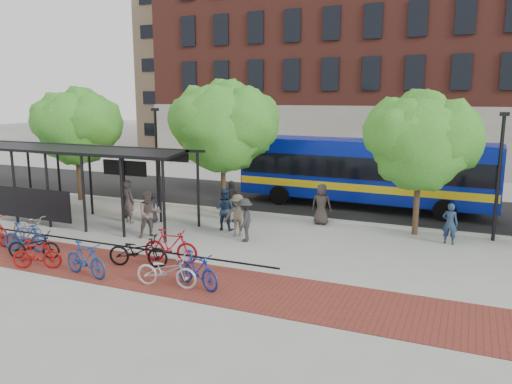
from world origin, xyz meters
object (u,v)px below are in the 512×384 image
at_px(bike_9, 171,246).
at_px(pedestrian_6, 321,204).
at_px(lamp_post_right, 499,173).
at_px(bike_11, 197,270).
at_px(pedestrian_1, 129,201).
at_px(pedestrian_3, 238,215).
at_px(pedestrian_4, 231,201).
at_px(bike_3, 25,237).
at_px(bus, 364,169).
at_px(bike_4, 34,246).
at_px(bike_7, 86,259).
at_px(bike_10, 166,271).
at_px(pedestrian_2, 225,209).
at_px(bus_shelter, 83,158).
at_px(bike_5, 37,254).
at_px(lamp_post_left, 157,155).
at_px(pedestrian_8, 149,214).
at_px(pedestrian_7, 450,223).
at_px(tree_a, 77,124).
at_px(pedestrian_9, 245,220).
at_px(tree_c, 423,138).
at_px(bike_2, 30,229).
at_px(tree_b, 225,123).
at_px(pedestrian_0, 151,206).
at_px(bike_8, 138,251).

bearing_deg(bike_9, pedestrian_6, -33.92).
height_order(lamp_post_right, bike_9, lamp_post_right).
xyz_separation_m(bike_11, pedestrian_1, (-6.82, 5.68, 0.43)).
height_order(pedestrian_3, pedestrian_4, pedestrian_4).
bearing_deg(bike_3, bus, -51.11).
distance_m(bike_4, bike_7, 3.01).
distance_m(bike_10, pedestrian_2, 6.75).
height_order(bus_shelter, bike_3, bus_shelter).
xyz_separation_m(bike_5, bike_9, (3.79, 2.31, 0.10)).
bearing_deg(lamp_post_right, lamp_post_left, 180.00).
xyz_separation_m(bike_7, pedestrian_8, (-0.73, 4.57, 0.42)).
bearing_deg(bike_3, pedestrian_7, -75.83).
relative_size(bike_7, pedestrian_2, 1.03).
relative_size(tree_a, pedestrian_9, 3.53).
bearing_deg(tree_a, bike_10, -38.33).
distance_m(tree_c, lamp_post_left, 13.16).
height_order(bus_shelter, lamp_post_left, lamp_post_left).
height_order(bus, bike_2, bus).
xyz_separation_m(tree_b, pedestrian_0, (-2.46, -2.71, -3.69)).
bearing_deg(bike_11, tree_b, 40.81).
height_order(lamp_post_left, pedestrian_8, lamp_post_left).
relative_size(bike_9, bike_11, 1.07).
relative_size(pedestrian_4, pedestrian_9, 1.09).
distance_m(lamp_post_right, bike_5, 17.41).
bearing_deg(pedestrian_8, bike_8, -109.47).
height_order(bus_shelter, pedestrian_0, bus_shelter).
xyz_separation_m(pedestrian_1, pedestrian_6, (8.20, 3.17, -0.06)).
relative_size(bike_2, pedestrian_8, 1.04).
bearing_deg(bus, pedestrian_2, -121.34).
bearing_deg(bike_3, bike_11, -106.75).
height_order(bus_shelter, tree_a, tree_a).
bearing_deg(pedestrian_8, bike_7, -129.27).
xyz_separation_m(pedestrian_4, pedestrian_9, (1.93, -2.73, -0.08)).
bearing_deg(pedestrian_6, bus_shelter, 20.22).
distance_m(bike_3, pedestrian_4, 8.79).
relative_size(tree_a, bike_4, 3.33).
xyz_separation_m(bike_8, pedestrian_0, (-3.11, 5.26, 0.22)).
height_order(tree_b, bike_10, tree_b).
bearing_deg(pedestrian_7, bike_2, 30.73).
xyz_separation_m(lamp_post_right, pedestrian_7, (-1.63, -1.19, -1.92)).
distance_m(lamp_post_left, bike_9, 9.49).
distance_m(bus_shelter, lamp_post_right, 17.61).
bearing_deg(pedestrian_6, bike_2, 35.63).
relative_size(bus, bike_4, 7.06).
height_order(bike_5, pedestrian_0, pedestrian_0).
bearing_deg(lamp_post_left, pedestrian_8, -59.24).
height_order(bike_9, pedestrian_7, pedestrian_7).
distance_m(bus, bike_7, 15.17).
height_order(pedestrian_2, pedestrian_3, pedestrian_2).
height_order(bike_4, pedestrian_7, pedestrian_7).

